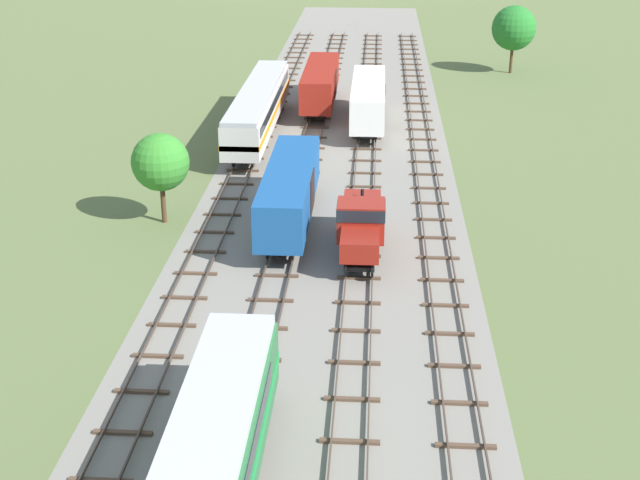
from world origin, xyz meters
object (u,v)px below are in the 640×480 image
freight_boxcar_centre_left_far (368,99)px  freight_boxcar_left_farther (320,82)px  freight_boxcar_left_mid (289,190)px  passenger_coach_far_left_midfar (258,105)px  shunter_loco_centre_left_near (361,222)px

freight_boxcar_centre_left_far → freight_boxcar_left_farther: bearing=127.3°
freight_boxcar_centre_left_far → freight_boxcar_left_mid: bearing=-100.9°
freight_boxcar_centre_left_far → passenger_coach_far_left_midfar: bearing=-159.1°
freight_boxcar_left_farther → freight_boxcar_left_mid: bearing=-90.0°
passenger_coach_far_left_midfar → freight_boxcar_centre_left_far: (9.07, 3.46, -0.16)m
freight_boxcar_left_mid → freight_boxcar_left_farther: bearing=90.0°
freight_boxcar_centre_left_far → shunter_loco_centre_left_near: bearing=-90.0°
passenger_coach_far_left_midfar → freight_boxcar_left_mid: bearing=-77.3°
passenger_coach_far_left_midfar → freight_boxcar_left_farther: size_ratio=1.57×
shunter_loco_centre_left_near → freight_boxcar_left_mid: freight_boxcar_left_mid is taller
freight_boxcar_left_farther → freight_boxcar_centre_left_far: bearing=-52.7°
freight_boxcar_left_mid → freight_boxcar_centre_left_far: size_ratio=1.00×
shunter_loco_centre_left_near → freight_boxcar_centre_left_far: 27.58m
shunter_loco_centre_left_near → freight_boxcar_left_farther: freight_boxcar_left_farther is taller
freight_boxcar_left_mid → freight_boxcar_centre_left_far: same height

